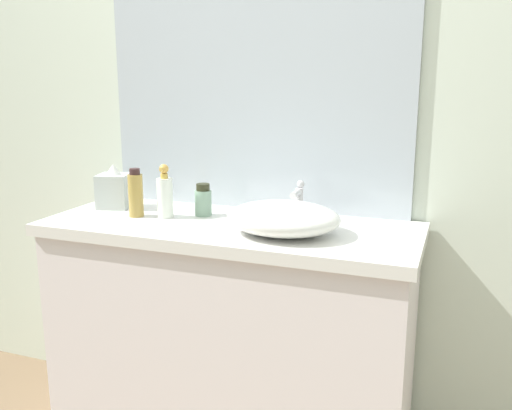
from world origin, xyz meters
TOP-DOWN VIEW (x-y plane):
  - bathroom_wall_rear at (0.00, 0.73)m, footprint 6.00×0.06m
  - vanity_counter at (-0.06, 0.43)m, footprint 1.34×0.53m
  - wall_mirror_panel at (-0.06, 0.69)m, footprint 1.21×0.01m
  - sink_basin at (0.16, 0.37)m, footprint 0.38×0.32m
  - faucet at (0.16, 0.55)m, footprint 0.03×0.11m
  - soap_dispenser at (-0.31, 0.43)m, footprint 0.06×0.06m
  - lotion_bottle at (-0.42, 0.40)m, footprint 0.05×0.05m
  - perfume_bottle at (-0.19, 0.50)m, footprint 0.06×0.06m
  - tissue_box at (-0.58, 0.50)m, footprint 0.15×0.15m

SIDE VIEW (x-z plane):
  - vanity_counter at x=-0.06m, z-range 0.00..0.89m
  - sink_basin at x=0.16m, z-range 0.88..0.99m
  - perfume_bottle at x=-0.19m, z-range 0.88..1.00m
  - tissue_box at x=-0.58m, z-range 0.87..1.04m
  - faucet at x=0.16m, z-range 0.89..1.04m
  - soap_dispenser at x=-0.31m, z-range 0.87..1.07m
  - lotion_bottle at x=-0.42m, z-range 0.88..1.06m
  - bathroom_wall_rear at x=0.00m, z-range 0.00..2.60m
  - wall_mirror_panel at x=-0.06m, z-range 0.88..1.97m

